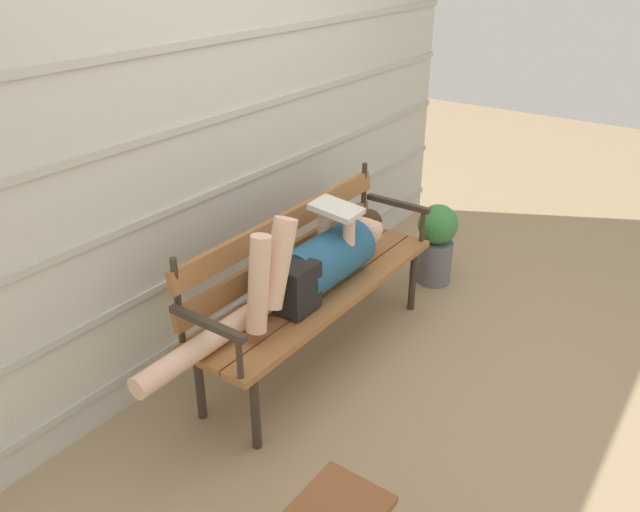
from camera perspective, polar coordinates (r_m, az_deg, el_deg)
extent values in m
plane|color=tan|center=(3.49, 1.33, -9.56)|extent=(12.00, 12.00, 0.00)
cube|color=beige|center=(3.37, -7.87, 9.81)|extent=(4.40, 0.06, 2.20)
cube|color=#B7B7AD|center=(3.72, -6.59, -3.90)|extent=(4.40, 0.02, 0.04)
cube|color=#B7B7AD|center=(3.54, -6.90, 1.20)|extent=(4.40, 0.02, 0.04)
cube|color=#B7B7AD|center=(3.40, -7.24, 6.77)|extent=(4.40, 0.02, 0.04)
cube|color=#B7B7AD|center=(3.29, -7.61, 12.76)|extent=(4.40, 0.02, 0.04)
cube|color=#B7B7AD|center=(3.23, -8.03, 19.08)|extent=(4.40, 0.02, 0.04)
cube|color=#9E6638|center=(3.24, 2.15, -3.82)|extent=(1.67, 0.14, 0.04)
cube|color=#9E6638|center=(3.31, 0.00, -3.06)|extent=(1.67, 0.14, 0.04)
cube|color=#9E6638|center=(3.38, -2.05, -2.33)|extent=(1.67, 0.14, 0.04)
cube|color=#9E6638|center=(3.36, -3.02, 0.00)|extent=(1.60, 0.05, 0.11)
cube|color=#9E6638|center=(3.28, -3.10, 3.00)|extent=(1.60, 0.05, 0.11)
cylinder|color=#382D23|center=(2.83, -12.77, -4.01)|extent=(0.03, 0.03, 0.42)
cylinder|color=#382D23|center=(3.90, 3.99, 5.44)|extent=(0.03, 0.03, 0.42)
cylinder|color=#382D23|center=(2.88, -5.88, -13.87)|extent=(0.04, 0.04, 0.41)
cylinder|color=#382D23|center=(3.89, 8.41, -2.18)|extent=(0.04, 0.04, 0.41)
cylinder|color=#382D23|center=(3.07, -10.88, -11.24)|extent=(0.04, 0.04, 0.41)
cylinder|color=#382D23|center=(4.04, 4.07, -0.80)|extent=(0.04, 0.04, 0.41)
cube|color=#382D23|center=(2.67, -10.21, -6.04)|extent=(0.04, 0.42, 0.03)
cylinder|color=#382D23|center=(2.63, -7.32, -9.11)|extent=(0.03, 0.03, 0.20)
cube|color=#382D23|center=(3.83, 7.08, 4.74)|extent=(0.04, 0.42, 0.03)
cylinder|color=#382D23|center=(3.80, 9.28, 2.74)|extent=(0.03, 0.03, 0.20)
cylinder|color=#23567A|center=(3.28, 0.66, -0.28)|extent=(0.53, 0.27, 0.27)
cube|color=black|center=(3.05, -2.85, -2.56)|extent=(0.20, 0.26, 0.24)
sphere|color=beige|center=(3.56, 4.22, 2.46)|extent=(0.19, 0.19, 0.19)
sphere|color=#382314|center=(3.56, 4.41, 3.05)|extent=(0.16, 0.16, 0.16)
cylinder|color=beige|center=(2.82, -3.83, -0.65)|extent=(0.24, 0.11, 0.43)
cylinder|color=beige|center=(2.76, -5.59, -2.59)|extent=(0.16, 0.09, 0.46)
cylinder|color=beige|center=(2.82, -9.98, -7.58)|extent=(0.82, 0.10, 0.10)
cylinder|color=beige|center=(3.25, 2.63, 1.77)|extent=(0.06, 0.06, 0.24)
cylinder|color=beige|center=(3.33, 0.32, 2.45)|extent=(0.06, 0.06, 0.24)
cube|color=silver|center=(3.23, 1.49, 4.30)|extent=(0.19, 0.26, 0.06)
cylinder|color=brown|center=(2.58, 0.93, -21.55)|extent=(0.04, 0.04, 0.28)
cylinder|color=slate|center=(4.26, 10.34, -0.49)|extent=(0.23, 0.23, 0.29)
sphere|color=#3D8442|center=(4.14, 10.64, 2.83)|extent=(0.26, 0.26, 0.26)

